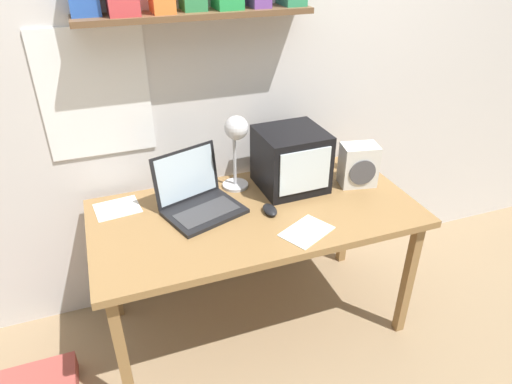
% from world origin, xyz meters
% --- Properties ---
extents(ground_plane, '(12.00, 12.00, 0.00)m').
position_xyz_m(ground_plane, '(0.00, 0.00, 0.00)').
color(ground_plane, '#927858').
extents(back_wall, '(5.60, 0.24, 2.60)m').
position_xyz_m(back_wall, '(-0.01, 0.45, 1.31)').
color(back_wall, silver).
rests_on(back_wall, ground_plane).
extents(corner_desk, '(1.52, 0.75, 0.72)m').
position_xyz_m(corner_desk, '(0.00, 0.00, 0.66)').
color(corner_desk, olive).
rests_on(corner_desk, ground_plane).
extents(crt_monitor, '(0.33, 0.32, 0.30)m').
position_xyz_m(crt_monitor, '(0.24, 0.16, 0.87)').
color(crt_monitor, black).
rests_on(crt_monitor, corner_desk).
extents(laptop, '(0.41, 0.39, 0.27)m').
position_xyz_m(laptop, '(-0.25, 0.12, 0.79)').
color(laptop, black).
rests_on(laptop, corner_desk).
extents(desk_lamp, '(0.13, 0.19, 0.41)m').
position_xyz_m(desk_lamp, '(-0.03, 0.20, 1.01)').
color(desk_lamp, silver).
rests_on(desk_lamp, corner_desk).
extents(juice_glass, '(0.06, 0.06, 0.13)m').
position_xyz_m(juice_glass, '(0.61, 0.24, 0.78)').
color(juice_glass, white).
rests_on(juice_glass, corner_desk).
extents(space_heater, '(0.20, 0.16, 0.22)m').
position_xyz_m(space_heater, '(0.58, 0.06, 0.83)').
color(space_heater, silver).
rests_on(space_heater, corner_desk).
extents(computer_mouse, '(0.06, 0.11, 0.03)m').
position_xyz_m(computer_mouse, '(0.05, -0.04, 0.74)').
color(computer_mouse, black).
rests_on(computer_mouse, corner_desk).
extents(loose_paper_near_laptop, '(0.22, 0.19, 0.00)m').
position_xyz_m(loose_paper_near_laptop, '(-0.61, 0.24, 0.72)').
color(loose_paper_near_laptop, white).
rests_on(loose_paper_near_laptop, corner_desk).
extents(printed_handout, '(0.27, 0.24, 0.00)m').
position_xyz_m(printed_handout, '(0.15, -0.24, 0.72)').
color(printed_handout, white).
rests_on(printed_handout, corner_desk).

